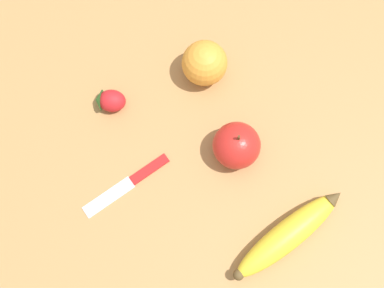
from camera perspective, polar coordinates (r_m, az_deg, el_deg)
name	(u,v)px	position (r m, az deg, el deg)	size (l,w,h in m)	color
ground_plane	(235,171)	(0.90, 4.58, -2.88)	(3.00, 3.00, 0.00)	#A87A47
banana	(289,234)	(0.87, 10.27, -9.47)	(0.09, 0.22, 0.04)	yellow
orange	(205,63)	(0.92, 1.35, 8.62)	(0.08, 0.08, 0.08)	orange
strawberry	(110,101)	(0.93, -8.78, 4.60)	(0.06, 0.06, 0.04)	red
apple	(237,146)	(0.88, 4.78, -0.16)	(0.08, 0.08, 0.08)	red
paring_knife	(130,182)	(0.90, -6.66, -4.10)	(0.06, 0.16, 0.01)	silver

